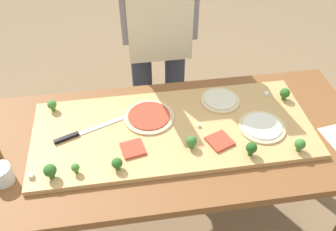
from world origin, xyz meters
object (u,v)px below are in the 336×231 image
broccoli_floret_center_left (285,93)px  cheese_crumble_c (266,94)px  broccoli_floret_back_left (300,144)px  cheese_crumble_b (199,126)px  broccoli_floret_center_right (251,148)px  broccoli_floret_front_right (50,171)px  pizza_whole_cheese_artichoke (220,100)px  chefs_knife (80,133)px  pizza_slice_far_right (220,141)px  broccoli_floret_back_mid (75,168)px  broccoli_floret_front_left (52,105)px  prep_table (178,151)px  broccoli_floret_back_right (191,141)px  flour_cup (2,175)px  pizza_whole_tomato_red (149,117)px  cheese_crumble_a (31,176)px  broccoli_floret_front_mid (117,163)px  cook_center (157,17)px  pizza_slice_center (133,149)px  pizza_whole_white_garlic (262,127)px

broccoli_floret_center_left → cheese_crumble_c: broccoli_floret_center_left is taller
broccoli_floret_back_left → cheese_crumble_b: broccoli_floret_back_left is taller
cheese_crumble_c → broccoli_floret_center_right: bearing=-118.8°
broccoli_floret_front_right → pizza_whole_cheese_artichoke: bearing=24.3°
chefs_knife → pizza_slice_far_right: size_ratio=3.23×
broccoli_floret_center_left → broccoli_floret_back_mid: (-0.98, -0.31, -0.01)m
pizza_whole_cheese_artichoke → broccoli_floret_front_left: size_ratio=3.32×
broccoli_floret_center_right → broccoli_floret_back_left: 0.21m
prep_table → cheese_crumble_c: (0.47, 0.18, 0.14)m
broccoli_floret_back_right → flour_cup: size_ratio=0.72×
pizza_whole_tomato_red → cheese_crumble_a: 0.56m
pizza_slice_far_right → cheese_crumble_b: 0.13m
cheese_crumble_c → broccoli_floret_back_right: bearing=-146.9°
broccoli_floret_front_left → broccoli_floret_front_mid: size_ratio=1.02×
cheese_crumble_a → chefs_knife: bearing=49.5°
pizza_slice_far_right → flour_cup: 0.89m
chefs_knife → broccoli_floret_center_right: (0.70, -0.23, 0.03)m
pizza_whole_tomato_red → cook_center: 0.59m
pizza_slice_center → pizza_whole_white_garlic: bearing=4.4°
pizza_slice_far_right → pizza_slice_center: same height
pizza_whole_tomato_red → broccoli_floret_back_right: bearing=-53.2°
pizza_whole_cheese_artichoke → cook_center: bearing=116.4°
pizza_whole_white_garlic → pizza_whole_tomato_red: size_ratio=0.90×
pizza_whole_tomato_red → broccoli_floret_back_right: 0.26m
prep_table → flour_cup: size_ratio=20.06×
pizza_whole_tomato_red → prep_table: bearing=-42.9°
chefs_knife → pizza_whole_white_garlic: bearing=-5.9°
pizza_whole_cheese_artichoke → cheese_crumble_c: bearing=1.9°
broccoli_floret_back_mid → cheese_crumble_a: size_ratio=2.78×
pizza_slice_far_right → pizza_whole_cheese_artichoke: bearing=75.0°
broccoli_floret_back_mid → cook_center: bearing=62.1°
pizza_slice_far_right → cheese_crumble_b: cheese_crumble_b is taller
broccoli_floret_center_left → cheese_crumble_b: 0.46m
broccoli_floret_front_right → cook_center: (0.53, 0.83, 0.17)m
pizza_slice_center → cheese_crumble_b: (0.30, 0.09, 0.00)m
broccoli_floret_back_right → cheese_crumble_a: broccoli_floret_back_right is taller
prep_table → flour_cup: bearing=-168.8°
broccoli_floret_front_left → broccoli_floret_center_left: bearing=-4.4°
pizza_whole_cheese_artichoke → broccoli_floret_center_right: (0.04, -0.35, 0.03)m
broccoli_floret_front_mid → broccoli_floret_back_right: bearing=12.6°
broccoli_floret_center_right → cook_center: bearing=108.3°
pizza_whole_white_garlic → pizza_whole_tomato_red: (-0.49, 0.14, -0.00)m
broccoli_floret_back_left → cheese_crumble_a: (-1.09, 0.02, -0.03)m
pizza_whole_white_garlic → broccoli_floret_front_left: bearing=164.3°
pizza_whole_cheese_artichoke → broccoli_floret_back_right: 0.34m
cook_center → broccoli_floret_front_right: bearing=-122.5°
prep_table → broccoli_floret_front_mid: broccoli_floret_front_mid is taller
prep_table → chefs_knife: chefs_knife is taller
flour_cup → broccoli_floret_back_right: bearing=3.3°
cook_center → flour_cup: bearing=-132.1°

